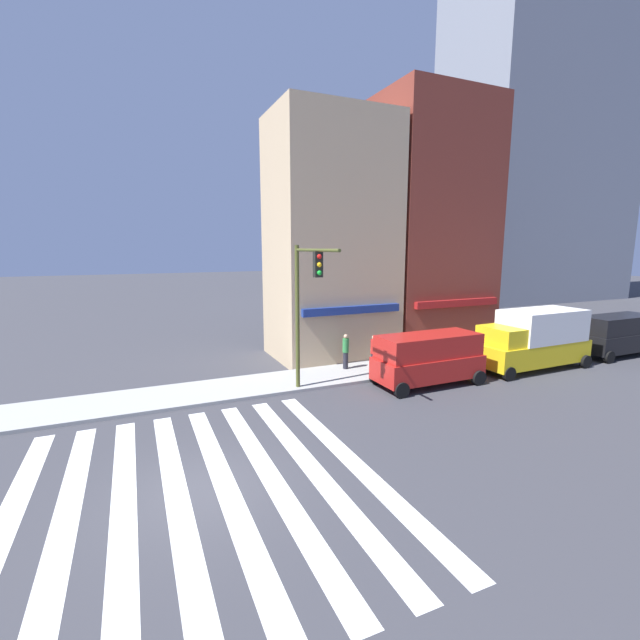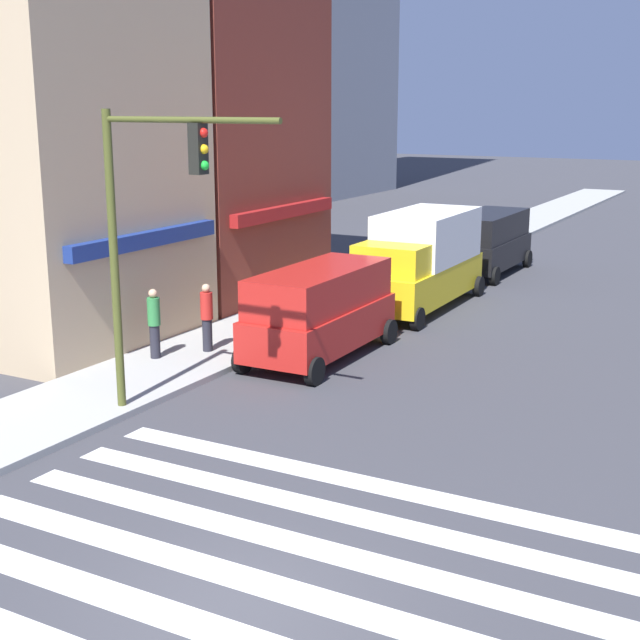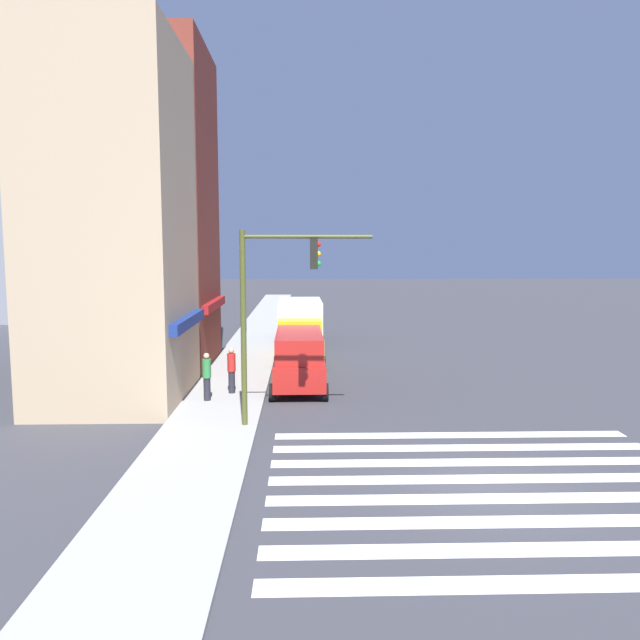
{
  "view_description": "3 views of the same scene",
  "coord_description": "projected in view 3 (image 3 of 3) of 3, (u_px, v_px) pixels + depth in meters",
  "views": [
    {
      "loc": [
        -1.28,
        -10.51,
        6.2
      ],
      "look_at": [
        5.11,
        4.0,
        3.5
      ],
      "focal_mm": 24.0,
      "sensor_mm": 36.0,
      "label": 1
    },
    {
      "loc": [
        -8.63,
        -5.94,
        6.4
      ],
      "look_at": [
        10.78,
        4.7,
        1.0
      ],
      "focal_mm": 50.0,
      "sensor_mm": 36.0,
      "label": 2
    },
    {
      "loc": [
        -14.3,
        4.52,
        5.77
      ],
      "look_at": [
        5.11,
        4.0,
        3.5
      ],
      "focal_mm": 35.0,
      "sensor_mm": 36.0,
      "label": 3
    }
  ],
  "objects": [
    {
      "name": "ground_plane",
      "position": [
        492.0,
        488.0,
        14.99
      ],
      "size": [
        200.0,
        200.0,
        0.0
      ],
      "primitive_type": "plane",
      "color": "#38383D"
    },
    {
      "name": "pedestrian_blue_shirt",
      "position": [
        244.0,
        330.0,
        35.42
      ],
      "size": [
        0.32,
        0.32,
        1.77
      ],
      "rotation": [
        0.0,
        0.0,
        3.44
      ],
      "color": "#23232D",
      "rests_on": "sidewalk_left"
    },
    {
      "name": "storefront_row",
      "position": [
        140.0,
        215.0,
        26.61
      ],
      "size": [
        13.65,
        5.3,
        15.08
      ],
      "color": "tan",
      "rests_on": "ground_plane"
    },
    {
      "name": "pedestrian_red_jacket",
      "position": [
        232.0,
        369.0,
        24.08
      ],
      "size": [
        0.32,
        0.32,
        1.77
      ],
      "rotation": [
        0.0,
        0.0,
        1.84
      ],
      "color": "#23232D",
      "rests_on": "sidewalk_left"
    },
    {
      "name": "traffic_signal",
      "position": [
        272.0,
        296.0,
        19.42
      ],
      "size": [
        0.32,
        4.11,
        6.29
      ],
      "color": "#474C1E",
      "rests_on": "ground_plane"
    },
    {
      "name": "box_truck_yellow",
      "position": [
        300.0,
        329.0,
        31.97
      ],
      "size": [
        6.24,
        2.42,
        3.04
      ],
      "rotation": [
        0.0,
        0.0,
        0.02
      ],
      "color": "yellow",
      "rests_on": "ground_plane"
    },
    {
      "name": "van_black",
      "position": [
        301.0,
        320.0,
        38.71
      ],
      "size": [
        5.01,
        2.22,
        2.34
      ],
      "rotation": [
        0.0,
        0.0,
        -0.0
      ],
      "color": "black",
      "rests_on": "ground_plane"
    },
    {
      "name": "tower_distant",
      "position": [
        38.0,
        8.0,
        54.38
      ],
      "size": [
        21.96,
        11.3,
        53.12
      ],
      "color": "gray",
      "rests_on": "ground_plane"
    },
    {
      "name": "sidewalk_left",
      "position": [
        178.0,
        489.0,
        14.78
      ],
      "size": [
        120.0,
        3.0,
        0.15
      ],
      "color": "#9E9E99",
      "rests_on": "ground_plane"
    },
    {
      "name": "crosswalk_stripes",
      "position": [
        492.0,
        488.0,
        14.99
      ],
      "size": [
        9.15,
        10.8,
        0.01
      ],
      "color": "silver",
      "rests_on": "ground_plane"
    },
    {
      "name": "van_red",
      "position": [
        299.0,
        358.0,
        25.42
      ],
      "size": [
        5.02,
        2.22,
        2.34
      ],
      "rotation": [
        0.0,
        0.0,
        0.01
      ],
      "color": "#B21E19",
      "rests_on": "ground_plane"
    },
    {
      "name": "pedestrian_green_top",
      "position": [
        207.0,
        376.0,
        22.9
      ],
      "size": [
        0.32,
        0.32,
        1.77
      ],
      "rotation": [
        0.0,
        0.0,
        0.57
      ],
      "color": "#23232D",
      "rests_on": "sidewalk_left"
    }
  ]
}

